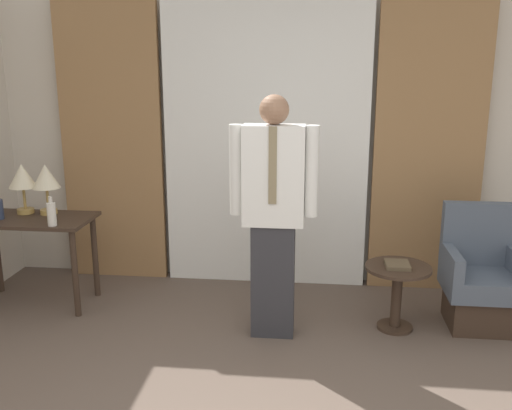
{
  "coord_description": "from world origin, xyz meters",
  "views": [
    {
      "loc": [
        0.46,
        -1.99,
        2.02
      ],
      "look_at": [
        0.05,
        1.82,
        1.05
      ],
      "focal_mm": 40.0,
      "sensor_mm": 36.0,
      "label": 1
    }
  ],
  "objects_px": {
    "table_lamp_right": "(46,179)",
    "book": "(397,265)",
    "desk": "(31,233)",
    "table_lamp_left": "(22,178)",
    "person": "(273,209)",
    "bottle_near_edge": "(52,214)",
    "armchair": "(481,282)",
    "side_table": "(397,286)"
  },
  "relations": [
    {
      "from": "person",
      "to": "armchair",
      "type": "xyz_separation_m",
      "value": [
        1.6,
        0.34,
        -0.63
      ]
    },
    {
      "from": "table_lamp_left",
      "to": "person",
      "type": "xyz_separation_m",
      "value": [
        2.15,
        -0.49,
        -0.08
      ]
    },
    {
      "from": "armchair",
      "to": "book",
      "type": "distance_m",
      "value": 0.71
    },
    {
      "from": "book",
      "to": "desk",
      "type": "bearing_deg",
      "value": 176.72
    },
    {
      "from": "person",
      "to": "armchair",
      "type": "height_order",
      "value": "person"
    },
    {
      "from": "table_lamp_right",
      "to": "book",
      "type": "xyz_separation_m",
      "value": [
        2.87,
        -0.31,
        -0.53
      ]
    },
    {
      "from": "table_lamp_right",
      "to": "armchair",
      "type": "height_order",
      "value": "table_lamp_right"
    },
    {
      "from": "table_lamp_right",
      "to": "person",
      "type": "bearing_deg",
      "value": -14.06
    },
    {
      "from": "table_lamp_left",
      "to": "book",
      "type": "distance_m",
      "value": 3.14
    },
    {
      "from": "side_table",
      "to": "book",
      "type": "relative_size",
      "value": 2.45
    },
    {
      "from": "table_lamp_left",
      "to": "table_lamp_right",
      "type": "xyz_separation_m",
      "value": [
        0.21,
        0.0,
        0.0
      ]
    },
    {
      "from": "desk",
      "to": "table_lamp_right",
      "type": "height_order",
      "value": "table_lamp_right"
    },
    {
      "from": "bottle_near_edge",
      "to": "person",
      "type": "bearing_deg",
      "value": -4.85
    },
    {
      "from": "table_lamp_left",
      "to": "table_lamp_right",
      "type": "relative_size",
      "value": 1.0
    },
    {
      "from": "desk",
      "to": "table_lamp_right",
      "type": "distance_m",
      "value": 0.47
    },
    {
      "from": "table_lamp_left",
      "to": "side_table",
      "type": "distance_m",
      "value": 3.19
    },
    {
      "from": "desk",
      "to": "bottle_near_edge",
      "type": "height_order",
      "value": "bottle_near_edge"
    },
    {
      "from": "side_table",
      "to": "book",
      "type": "xyz_separation_m",
      "value": [
        -0.01,
        -0.01,
        0.18
      ]
    },
    {
      "from": "table_lamp_left",
      "to": "person",
      "type": "relative_size",
      "value": 0.24
    },
    {
      "from": "bottle_near_edge",
      "to": "side_table",
      "type": "distance_m",
      "value": 2.74
    },
    {
      "from": "desk",
      "to": "bottle_near_edge",
      "type": "xyz_separation_m",
      "value": [
        0.3,
        -0.2,
        0.23
      ]
    },
    {
      "from": "desk",
      "to": "bottle_near_edge",
      "type": "bearing_deg",
      "value": -34.57
    },
    {
      "from": "table_lamp_right",
      "to": "desk",
      "type": "bearing_deg",
      "value": -127.36
    },
    {
      "from": "table_lamp_left",
      "to": "bottle_near_edge",
      "type": "height_order",
      "value": "table_lamp_left"
    },
    {
      "from": "desk",
      "to": "bottle_near_edge",
      "type": "relative_size",
      "value": 4.34
    },
    {
      "from": "person",
      "to": "side_table",
      "type": "height_order",
      "value": "person"
    },
    {
      "from": "desk",
      "to": "table_lamp_left",
      "type": "distance_m",
      "value": 0.47
    },
    {
      "from": "bottle_near_edge",
      "to": "side_table",
      "type": "relative_size",
      "value": 0.46
    },
    {
      "from": "table_lamp_left",
      "to": "bottle_near_edge",
      "type": "bearing_deg",
      "value": -40.37
    },
    {
      "from": "armchair",
      "to": "book",
      "type": "height_order",
      "value": "armchair"
    },
    {
      "from": "book",
      "to": "table_lamp_right",
      "type": "bearing_deg",
      "value": 173.92
    },
    {
      "from": "bottle_near_edge",
      "to": "armchair",
      "type": "bearing_deg",
      "value": 3.29
    },
    {
      "from": "table_lamp_left",
      "to": "armchair",
      "type": "relative_size",
      "value": 0.45
    },
    {
      "from": "table_lamp_left",
      "to": "side_table",
      "type": "bearing_deg",
      "value": -5.5
    },
    {
      "from": "armchair",
      "to": "table_lamp_right",
      "type": "bearing_deg",
      "value": 177.64
    },
    {
      "from": "armchair",
      "to": "side_table",
      "type": "distance_m",
      "value": 0.68
    },
    {
      "from": "table_lamp_right",
      "to": "person",
      "type": "distance_m",
      "value": 2.01
    },
    {
      "from": "bottle_near_edge",
      "to": "table_lamp_left",
      "type": "bearing_deg",
      "value": 139.63
    },
    {
      "from": "table_lamp_left",
      "to": "person",
      "type": "distance_m",
      "value": 2.21
    },
    {
      "from": "person",
      "to": "armchair",
      "type": "distance_m",
      "value": 1.75
    },
    {
      "from": "table_lamp_right",
      "to": "person",
      "type": "height_order",
      "value": "person"
    },
    {
      "from": "table_lamp_right",
      "to": "armchair",
      "type": "xyz_separation_m",
      "value": [
        3.54,
        -0.15,
        -0.71
      ]
    }
  ]
}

